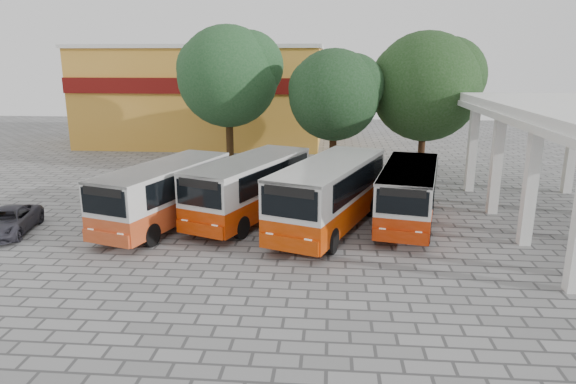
# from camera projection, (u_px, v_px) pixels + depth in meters

# --- Properties ---
(ground) EXTENTS (90.00, 90.00, 0.00)m
(ground) POSITION_uv_depth(u_px,v_px,m) (328.00, 255.00, 19.62)
(ground) COLOR gray
(ground) RESTS_ON ground
(shophouse_block) EXTENTS (20.40, 10.40, 8.30)m
(shophouse_block) POSITION_uv_depth(u_px,v_px,m) (205.00, 95.00, 44.49)
(shophouse_block) COLOR gold
(shophouse_block) RESTS_ON ground
(bus_far_left) EXTENTS (4.54, 8.13, 2.75)m
(bus_far_left) POSITION_uv_depth(u_px,v_px,m) (165.00, 191.00, 22.69)
(bus_far_left) COLOR #C1441B
(bus_far_left) RESTS_ON ground
(bus_centre_left) EXTENTS (5.14, 8.42, 2.83)m
(bus_centre_left) POSITION_uv_depth(u_px,v_px,m) (250.00, 185.00, 23.61)
(bus_centre_left) COLOR #B62D00
(bus_centre_left) RESTS_ON ground
(bus_centre_right) EXTENTS (5.24, 8.87, 2.99)m
(bus_centre_right) POSITION_uv_depth(u_px,v_px,m) (330.00, 191.00, 22.11)
(bus_centre_right) COLOR #B93200
(bus_centre_right) RESTS_ON ground
(bus_far_right) EXTENTS (3.72, 7.70, 2.64)m
(bus_far_right) POSITION_uv_depth(u_px,v_px,m) (409.00, 191.00, 22.92)
(bus_far_right) COLOR #B22701
(bus_far_right) RESTS_ON ground
(tree_left) EXTENTS (6.83, 6.50, 9.38)m
(tree_left) POSITION_uv_depth(u_px,v_px,m) (229.00, 73.00, 33.01)
(tree_left) COLOR #3D2712
(tree_left) RESTS_ON ground
(tree_middle) EXTENTS (5.74, 5.46, 7.87)m
(tree_middle) POSITION_uv_depth(u_px,v_px,m) (335.00, 92.00, 30.63)
(tree_middle) COLOR #3B2110
(tree_middle) RESTS_ON ground
(tree_right) EXTENTS (7.08, 6.74, 8.93)m
(tree_right) POSITION_uv_depth(u_px,v_px,m) (427.00, 83.00, 31.71)
(tree_right) COLOR #3A2112
(tree_right) RESTS_ON ground
(parked_car) EXTENTS (2.51, 4.21, 1.10)m
(parked_car) POSITION_uv_depth(u_px,v_px,m) (8.00, 221.00, 21.85)
(parked_car) COLOR #2F2D37
(parked_car) RESTS_ON ground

